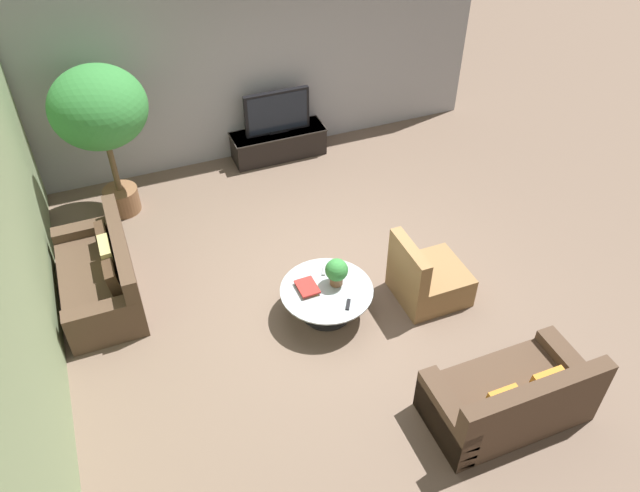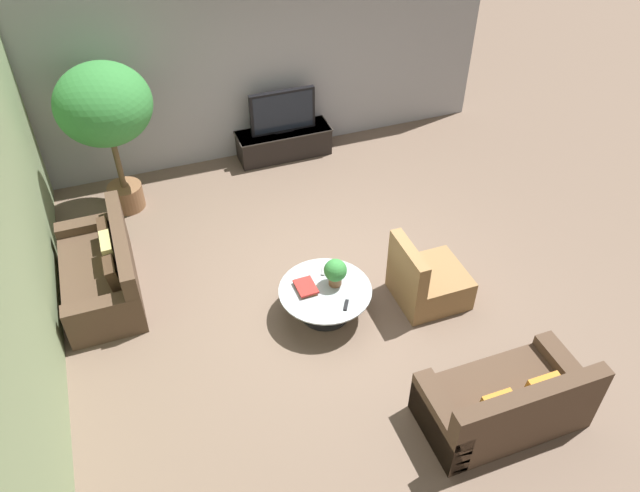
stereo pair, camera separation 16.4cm
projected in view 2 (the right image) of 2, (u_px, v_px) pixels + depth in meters
The scene contains 14 objects.
ground_plane at pixel (332, 279), 7.80m from camera, with size 24.00×24.00×0.00m, color brown.
back_wall_stone at pixel (254, 61), 9.14m from camera, with size 7.40×0.12×3.00m, color #939399.
side_wall_left at pixel (16, 234), 6.11m from camera, with size 0.12×7.40×3.00m, color gray.
media_console at pixel (284, 142), 9.82m from camera, with size 1.48×0.50×0.44m.
television at pixel (283, 112), 9.47m from camera, with size 1.02×0.13×0.67m.
coffee_table at pixel (325, 296), 7.18m from camera, with size 1.07×1.07×0.39m.
couch_by_wall at pixel (103, 273), 7.46m from camera, with size 0.84×1.72×0.84m.
couch_near_entry at pixel (505, 403), 6.06m from camera, with size 1.59×0.84×0.84m.
armchair_wicker at pixel (426, 281), 7.37m from camera, with size 0.80×0.76×0.86m.
potted_palm_tall at pixel (105, 109), 7.93m from camera, with size 1.23×1.23×2.14m.
potted_plant_tabletop at pixel (335, 271), 7.05m from camera, with size 0.26×0.26×0.34m.
book_stack at pixel (306, 287), 7.09m from camera, with size 0.23×0.30×0.05m.
remote_black at pixel (346, 305), 6.91m from camera, with size 0.04×0.16×0.02m, color black.
remote_silver at pixel (323, 271), 7.33m from camera, with size 0.04×0.16×0.02m, color gray.
Camera 2 is at (-2.08, -5.24, 5.40)m, focal length 35.00 mm.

